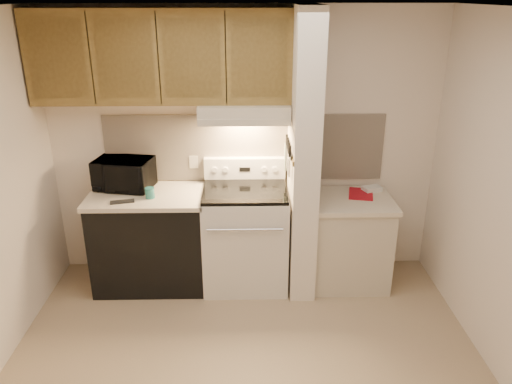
{
  "coord_description": "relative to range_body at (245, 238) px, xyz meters",
  "views": [
    {
      "loc": [
        0.01,
        -2.99,
        2.59
      ],
      "look_at": [
        0.09,
        0.75,
        1.08
      ],
      "focal_mm": 35.0,
      "sensor_mm": 36.0,
      "label": 1
    }
  ],
  "objects": [
    {
      "name": "floor",
      "position": [
        0.0,
        -1.16,
        -0.46
      ],
      "size": [
        3.6,
        3.6,
        0.0
      ],
      "primitive_type": "plane",
      "color": "tan",
      "rests_on": "ground"
    },
    {
      "name": "ceiling",
      "position": [
        0.0,
        -1.16,
        2.04
      ],
      "size": [
        3.6,
        3.6,
        0.0
      ],
      "primitive_type": "plane",
      "rotation": [
        3.14,
        0.0,
        0.0
      ],
      "color": "white",
      "rests_on": "wall_back"
    },
    {
      "name": "wall_back",
      "position": [
        0.0,
        0.34,
        0.79
      ],
      "size": [
        3.6,
        2.5,
        0.02
      ],
      "primitive_type": "cube",
      "rotation": [
        1.57,
        0.0,
        0.0
      ],
      "color": "#F3E2CF",
      "rests_on": "floor"
    },
    {
      "name": "backsplash",
      "position": [
        0.0,
        0.33,
        0.78
      ],
      "size": [
        2.6,
        0.02,
        0.63
      ],
      "primitive_type": "cube",
      "color": "beige",
      "rests_on": "wall_back"
    },
    {
      "name": "range_body",
      "position": [
        0.0,
        0.0,
        0.0
      ],
      "size": [
        0.76,
        0.65,
        0.92
      ],
      "primitive_type": "cube",
      "color": "silver",
      "rests_on": "floor"
    },
    {
      "name": "oven_window",
      "position": [
        0.0,
        -0.32,
        0.04
      ],
      "size": [
        0.5,
        0.01,
        0.3
      ],
      "primitive_type": "cube",
      "color": "black",
      "rests_on": "range_body"
    },
    {
      "name": "oven_handle",
      "position": [
        0.0,
        -0.35,
        0.26
      ],
      "size": [
        0.65,
        0.02,
        0.02
      ],
      "primitive_type": "cylinder",
      "rotation": [
        0.0,
        1.57,
        0.0
      ],
      "color": "silver",
      "rests_on": "range_body"
    },
    {
      "name": "cooktop",
      "position": [
        0.0,
        0.0,
        0.48
      ],
      "size": [
        0.74,
        0.64,
        0.03
      ],
      "primitive_type": "cube",
      "color": "black",
      "rests_on": "range_body"
    },
    {
      "name": "range_backguard",
      "position": [
        0.0,
        0.28,
        0.59
      ],
      "size": [
        0.76,
        0.08,
        0.2
      ],
      "primitive_type": "cube",
      "color": "silver",
      "rests_on": "range_body"
    },
    {
      "name": "range_display",
      "position": [
        0.0,
        0.24,
        0.59
      ],
      "size": [
        0.1,
        0.01,
        0.04
      ],
      "primitive_type": "cube",
      "color": "black",
      "rests_on": "range_backguard"
    },
    {
      "name": "range_knob_left_outer",
      "position": [
        -0.28,
        0.24,
        0.59
      ],
      "size": [
        0.05,
        0.02,
        0.05
      ],
      "primitive_type": "cylinder",
      "rotation": [
        1.57,
        0.0,
        0.0
      ],
      "color": "silver",
      "rests_on": "range_backguard"
    },
    {
      "name": "range_knob_left_inner",
      "position": [
        -0.18,
        0.24,
        0.59
      ],
      "size": [
        0.05,
        0.02,
        0.05
      ],
      "primitive_type": "cylinder",
      "rotation": [
        1.57,
        0.0,
        0.0
      ],
      "color": "silver",
      "rests_on": "range_backguard"
    },
    {
      "name": "range_knob_right_inner",
      "position": [
        0.18,
        0.24,
        0.59
      ],
      "size": [
        0.05,
        0.02,
        0.05
      ],
      "primitive_type": "cylinder",
      "rotation": [
        1.57,
        0.0,
        0.0
      ],
      "color": "silver",
      "rests_on": "range_backguard"
    },
    {
      "name": "range_knob_right_outer",
      "position": [
        0.28,
        0.24,
        0.59
      ],
      "size": [
        0.05,
        0.02,
        0.05
      ],
      "primitive_type": "cylinder",
      "rotation": [
        1.57,
        0.0,
        0.0
      ],
      "color": "silver",
      "rests_on": "range_backguard"
    },
    {
      "name": "dishwasher_front",
      "position": [
        -0.88,
        0.01,
        -0.03
      ],
      "size": [
        1.0,
        0.63,
        0.87
      ],
      "primitive_type": "cube",
      "color": "black",
      "rests_on": "floor"
    },
    {
      "name": "left_countertop",
      "position": [
        -0.88,
        0.01,
        0.43
      ],
      "size": [
        1.04,
        0.67,
        0.04
      ],
      "primitive_type": "cube",
      "color": "beige",
      "rests_on": "dishwasher_front"
    },
    {
      "name": "spoon_rest",
      "position": [
        -1.05,
        -0.19,
        0.46
      ],
      "size": [
        0.21,
        0.11,
        0.01
      ],
      "primitive_type": "cube",
      "rotation": [
        0.0,
        0.0,
        0.23
      ],
      "color": "black",
      "rests_on": "left_countertop"
    },
    {
      "name": "teal_jar",
      "position": [
        -0.83,
        -0.09,
        0.5
      ],
      "size": [
        0.08,
        0.08,
        0.09
      ],
      "primitive_type": "cylinder",
      "rotation": [
        0.0,
        0.0,
        0.0
      ],
      "color": "#24706D",
      "rests_on": "left_countertop"
    },
    {
      "name": "outlet",
      "position": [
        -0.48,
        0.32,
        0.64
      ],
      "size": [
        0.08,
        0.01,
        0.12
      ],
      "primitive_type": "cube",
      "color": "beige",
      "rests_on": "backsplash"
    },
    {
      "name": "microwave",
      "position": [
        -1.1,
        0.15,
        0.59
      ],
      "size": [
        0.56,
        0.43,
        0.28
      ],
      "primitive_type": "imported",
      "rotation": [
        0.0,
        0.0,
        -0.19
      ],
      "color": "black",
      "rests_on": "left_countertop"
    },
    {
      "name": "partition_pillar",
      "position": [
        0.51,
        -0.01,
        0.79
      ],
      "size": [
        0.22,
        0.7,
        2.5
      ],
      "primitive_type": "cube",
      "color": "white",
      "rests_on": "floor"
    },
    {
      "name": "pillar_trim",
      "position": [
        0.39,
        -0.01,
        0.84
      ],
      "size": [
        0.01,
        0.7,
        0.04
      ],
      "primitive_type": "cube",
      "color": "olive",
      "rests_on": "partition_pillar"
    },
    {
      "name": "knife_strip",
      "position": [
        0.39,
        -0.06,
        0.86
      ],
      "size": [
        0.02,
        0.42,
        0.04
      ],
      "primitive_type": "cube",
      "color": "black",
      "rests_on": "partition_pillar"
    },
    {
      "name": "knife_blade_a",
      "position": [
        0.38,
        -0.2,
        0.76
      ],
      "size": [
        0.01,
        0.03,
        0.16
      ],
      "primitive_type": "cube",
      "color": "silver",
      "rests_on": "knife_strip"
    },
    {
      "name": "knife_handle_a",
      "position": [
        0.38,
        -0.22,
        0.91
      ],
      "size": [
        0.02,
        0.02,
        0.1
      ],
      "primitive_type": "cylinder",
      "color": "black",
      "rests_on": "knife_strip"
    },
    {
      "name": "knife_blade_b",
      "position": [
        0.38,
        -0.15,
        0.75
      ],
      "size": [
        0.01,
        0.04,
        0.18
      ],
      "primitive_type": "cube",
      "color": "silver",
      "rests_on": "knife_strip"
    },
    {
      "name": "knife_handle_b",
      "position": [
        0.38,
        -0.14,
        0.91
      ],
      "size": [
        0.02,
        0.02,
        0.1
      ],
      "primitive_type": "cylinder",
      "color": "black",
      "rests_on": "knife_strip"
    },
    {
      "name": "knife_blade_c",
      "position": [
        0.38,
        -0.04,
        0.74
      ],
      "size": [
        0.01,
        0.04,
        0.2
      ],
      "primitive_type": "cube",
      "color": "silver",
      "rests_on": "knife_strip"
    },
    {
      "name": "knife_handle_c",
      "position": [
        0.38,
        -0.06,
        0.91
      ],
      "size": [
        0.02,
        0.02,
        0.1
      ],
      "primitive_type": "cylinder",
      "color": "black",
      "rests_on": "knife_strip"
    },
    {
      "name": "knife_blade_d",
      "position": [
        0.38,
        0.01,
        0.76
      ],
      "size": [
        0.01,
        0.04,
        0.16
      ],
      "primitive_type": "cube",
      "color": "silver",
      "rests_on": "knife_strip"
    },
    {
      "name": "knife_handle_d",
      "position": [
        0.38,
        0.02,
        0.91
      ],
      "size": [
        0.02,
        0.02,
        0.1
      ],
      "primitive_type": "cylinder",
      "color": "black",
      "rests_on": "knife_strip"
    },
    {
      "name": "knife_blade_e",
      "position": [
        0.38,
        0.1,
        0.75
      ],
      "size": [
        0.01,
        0.04,
        0.18
      ],
      "primitive_type": "cube",
      "color": "silver",
      "rests_on": "knife_strip"
    },
    {
      "name": "knife_handle_e",
      "position": [
        0.38,
        0.12,
        0.91
      ],
      "size": [
        0.02,
        0.02,
        0.1
      ],
      "primitive_type": "cylinder",
      "color": "black",
      "rests_on": "knife_strip"
    },
    {
      "name": "oven_mitt",
      "position": [
        0.38,
        0.17,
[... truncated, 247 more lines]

